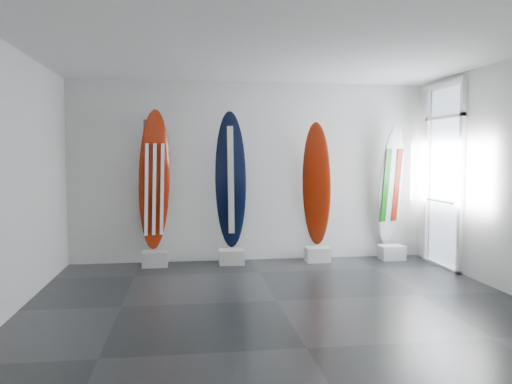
{
  "coord_description": "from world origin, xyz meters",
  "views": [
    {
      "loc": [
        -1.07,
        -5.96,
        1.76
      ],
      "look_at": [
        -0.06,
        1.4,
        1.24
      ],
      "focal_mm": 35.41,
      "sensor_mm": 36.0,
      "label": 1
    }
  ],
  "objects": [
    {
      "name": "surfboard_italy",
      "position": [
        2.39,
        2.28,
        1.26
      ],
      "size": [
        0.53,
        0.44,
        2.05
      ],
      "primitive_type": "ellipsoid",
      "rotation": [
        0.13,
        0.0,
        0.24
      ],
      "color": "silver",
      "rests_on": "display_block_italy"
    },
    {
      "name": "wall_front",
      "position": [
        0.0,
        -2.5,
        1.5
      ],
      "size": [
        6.0,
        0.0,
        6.0
      ],
      "primitive_type": "plane",
      "rotation": [
        -1.57,
        0.0,
        0.0
      ],
      "color": "silver",
      "rests_on": "ground"
    },
    {
      "name": "glass_door",
      "position": [
        2.97,
        1.55,
        1.43
      ],
      "size": [
        0.12,
        1.16,
        2.85
      ],
      "primitive_type": null,
      "color": "white",
      "rests_on": "floor"
    },
    {
      "name": "display_block_swiss",
      "position": [
        1.09,
        2.18,
        0.12
      ],
      "size": [
        0.4,
        0.3,
        0.24
      ],
      "primitive_type": "cube",
      "color": "silver",
      "rests_on": "floor"
    },
    {
      "name": "wall_outlet",
      "position": [
        -2.45,
        2.48,
        0.35
      ],
      "size": [
        0.09,
        0.02,
        0.13
      ],
      "primitive_type": "cube",
      "color": "silver",
      "rests_on": "wall_back"
    },
    {
      "name": "wall_left",
      "position": [
        -3.0,
        0.0,
        1.5
      ],
      "size": [
        0.0,
        5.0,
        5.0
      ],
      "primitive_type": "plane",
      "rotation": [
        1.57,
        0.0,
        1.57
      ],
      "color": "silver",
      "rests_on": "ground"
    },
    {
      "name": "surfboard_navy",
      "position": [
        -0.36,
        2.28,
        1.36
      ],
      "size": [
        0.56,
        0.39,
        2.26
      ],
      "primitive_type": "ellipsoid",
      "rotation": [
        0.1,
        0.0,
        -0.21
      ],
      "color": "black",
      "rests_on": "display_block_navy"
    },
    {
      "name": "display_block_navy",
      "position": [
        -0.36,
        2.18,
        0.12
      ],
      "size": [
        0.4,
        0.3,
        0.24
      ],
      "primitive_type": "cube",
      "color": "silver",
      "rests_on": "floor"
    },
    {
      "name": "wall_back",
      "position": [
        0.0,
        2.5,
        1.5
      ],
      "size": [
        6.0,
        0.0,
        6.0
      ],
      "primitive_type": "plane",
      "rotation": [
        1.57,
        0.0,
        0.0
      ],
      "color": "silver",
      "rests_on": "ground"
    },
    {
      "name": "surfboard_swiss",
      "position": [
        1.09,
        2.28,
        1.28
      ],
      "size": [
        0.6,
        0.57,
        2.1
      ],
      "primitive_type": "ellipsoid",
      "rotation": [
        0.17,
        0.0,
        -0.36
      ],
      "color": "maroon",
      "rests_on": "display_block_swiss"
    },
    {
      "name": "surfboard_usa",
      "position": [
        -1.59,
        2.28,
        1.37
      ],
      "size": [
        0.58,
        0.45,
        2.27
      ],
      "primitive_type": "ellipsoid",
      "rotation": [
        0.09,
        0.0,
        0.35
      ],
      "color": "maroon",
      "rests_on": "display_block_usa"
    },
    {
      "name": "display_block_italy",
      "position": [
        2.39,
        2.18,
        0.12
      ],
      "size": [
        0.4,
        0.3,
        0.24
      ],
      "primitive_type": "cube",
      "color": "silver",
      "rests_on": "floor"
    },
    {
      "name": "display_block_usa",
      "position": [
        -1.59,
        2.18,
        0.12
      ],
      "size": [
        0.4,
        0.3,
        0.24
      ],
      "primitive_type": "cube",
      "color": "silver",
      "rests_on": "floor"
    },
    {
      "name": "wall_right",
      "position": [
        3.0,
        0.0,
        1.5
      ],
      "size": [
        0.0,
        5.0,
        5.0
      ],
      "primitive_type": "plane",
      "rotation": [
        1.57,
        0.0,
        -1.57
      ],
      "color": "silver",
      "rests_on": "ground"
    },
    {
      "name": "ceiling",
      "position": [
        0.0,
        0.0,
        3.0
      ],
      "size": [
        6.0,
        6.0,
        0.0
      ],
      "primitive_type": "plane",
      "rotation": [
        3.14,
        0.0,
        0.0
      ],
      "color": "white",
      "rests_on": "wall_back"
    },
    {
      "name": "floor",
      "position": [
        0.0,
        0.0,
        0.0
      ],
      "size": [
        6.0,
        6.0,
        0.0
      ],
      "primitive_type": "plane",
      "color": "black",
      "rests_on": "ground"
    }
  ]
}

